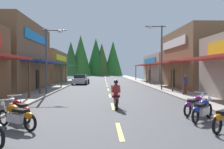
{
  "coord_description": "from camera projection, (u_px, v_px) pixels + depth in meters",
  "views": [
    {
      "loc": [
        -0.58,
        0.24,
        2.13
      ],
      "look_at": [
        0.64,
        31.07,
        1.47
      ],
      "focal_mm": 37.35,
      "sensor_mm": 36.0,
      "label": 1
    }
  ],
  "objects": [
    {
      "name": "storefront_right_middle",
      "position": [
        210.0,
        60.0,
        26.75
      ],
      "size": [
        10.44,
        11.71,
        6.52
      ],
      "color": "brown",
      "rests_on": "ground"
    },
    {
      "name": "rider_cruising_lead",
      "position": [
        116.0,
        96.0,
        12.88
      ],
      "size": [
        0.6,
        2.14,
        1.57
      ],
      "rotation": [
        0.0,
        0.0,
        1.57
      ],
      "color": "black",
      "rests_on": "ground"
    },
    {
      "name": "streetlamp_left",
      "position": [
        50.0,
        51.0,
        19.63
      ],
      "size": [
        2.08,
        0.3,
        5.55
      ],
      "color": "#474C51",
      "rests_on": "ground"
    },
    {
      "name": "storefront_right_far",
      "position": [
        169.0,
        68.0,
        39.98
      ],
      "size": [
        8.49,
        12.99,
        4.64
      ],
      "color": "gray",
      "rests_on": "ground"
    },
    {
      "name": "motorcycle_parked_left_3",
      "position": [
        19.0,
        109.0,
        9.63
      ],
      "size": [
        1.49,
        1.67,
        1.04
      ],
      "rotation": [
        0.0,
        0.0,
        2.29
      ],
      "color": "black",
      "rests_on": "ground"
    },
    {
      "name": "streetlamp_right",
      "position": [
        159.0,
        49.0,
        23.4
      ],
      "size": [
        2.08,
        0.3,
        6.55
      ],
      "color": "#474C51",
      "rests_on": "ground"
    },
    {
      "name": "parked_car_curbside",
      "position": [
        81.0,
        80.0,
        33.53
      ],
      "size": [
        2.3,
        4.41,
        1.4
      ],
      "rotation": [
        0.0,
        0.0,
        1.5
      ],
      "color": "silver",
      "rests_on": "ground"
    },
    {
      "name": "motorcycle_parked_right_3",
      "position": [
        202.0,
        109.0,
        9.67
      ],
      "size": [
        1.56,
        1.61,
        1.04
      ],
      "rotation": [
        0.0,
        0.0,
        0.8
      ],
      "color": "black",
      "rests_on": "ground"
    },
    {
      "name": "motorcycle_parked_left_2",
      "position": [
        16.0,
        115.0,
        8.32
      ],
      "size": [
        1.84,
        1.27,
        1.04
      ],
      "rotation": [
        0.0,
        0.0,
        2.55
      ],
      "color": "black",
      "rests_on": "ground"
    },
    {
      "name": "treeline_backdrop",
      "position": [
        93.0,
        57.0,
        80.47
      ],
      "size": [
        20.76,
        12.27,
        13.73
      ],
      "color": "#235323",
      "rests_on": "ground"
    },
    {
      "name": "centerline_dashes",
      "position": [
        107.0,
        84.0,
        34.09
      ],
      "size": [
        0.16,
        67.49,
        0.01
      ],
      "color": "#E0C64C",
      "rests_on": "ground"
    },
    {
      "name": "motorcycle_parked_right_4",
      "position": [
        195.0,
        104.0,
        10.98
      ],
      "size": [
        1.66,
        1.5,
        1.04
      ],
      "rotation": [
        0.0,
        0.0,
        0.73
      ],
      "color": "black",
      "rests_on": "ground"
    },
    {
      "name": "sidewalk_left",
      "position": [
        62.0,
        85.0,
        31.87
      ],
      "size": [
        2.51,
        94.64,
        0.12
      ],
      "primitive_type": "cube",
      "color": "gray",
      "rests_on": "ground"
    },
    {
      "name": "pedestrian_by_shop",
      "position": [
        185.0,
        83.0,
        19.0
      ],
      "size": [
        0.57,
        0.28,
        1.78
      ],
      "rotation": [
        0.0,
        0.0,
        4.77
      ],
      "color": "maroon",
      "rests_on": "ground"
    },
    {
      "name": "storefront_left_far",
      "position": [
        39.0,
        67.0,
        38.47
      ],
      "size": [
        9.22,
        12.92,
        5.13
      ],
      "color": "brown",
      "rests_on": "ground"
    },
    {
      "name": "ground",
      "position": [
        107.0,
        85.0,
        32.11
      ],
      "size": [
        9.91,
        94.64,
        0.1
      ],
      "primitive_type": "cube",
      "color": "#4C4C4F"
    },
    {
      "name": "sidewalk_right",
      "position": [
        152.0,
        84.0,
        32.36
      ],
      "size": [
        2.51,
        94.64,
        0.12
      ],
      "primitive_type": "cube",
      "color": "#9E9991",
      "rests_on": "ground"
    }
  ]
}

